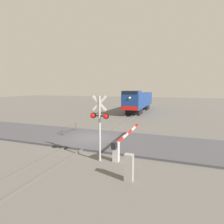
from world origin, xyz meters
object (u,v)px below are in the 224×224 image
(utility_cabinet, at_px, (129,168))
(guard_railing, at_px, (70,128))
(crossing_signal, at_px, (99,121))
(crossing_gate, at_px, (121,143))
(locomotive, at_px, (139,101))

(utility_cabinet, height_order, guard_railing, utility_cabinet)
(crossing_signal, distance_m, crossing_gate, 2.34)
(utility_cabinet, xyz_separation_m, guard_railing, (-7.77, 6.87, -0.06))
(locomotive, distance_m, utility_cabinet, 26.87)
(locomotive, relative_size, crossing_signal, 3.70)
(crossing_gate, distance_m, guard_railing, 7.46)
(crossing_signal, bearing_deg, locomotive, 96.14)
(locomotive, xyz_separation_m, guard_railing, (-2.80, -19.50, -1.52))
(utility_cabinet, bearing_deg, guard_railing, 138.53)
(crossing_gate, xyz_separation_m, guard_railing, (-6.42, 3.80, -0.23))
(crossing_signal, bearing_deg, guard_railing, 136.81)
(guard_railing, bearing_deg, crossing_signal, -43.19)
(crossing_gate, distance_m, utility_cabinet, 3.35)
(crossing_signal, xyz_separation_m, utility_cabinet, (2.32, -1.75, -1.85))
(locomotive, height_order, crossing_gate, locomotive)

